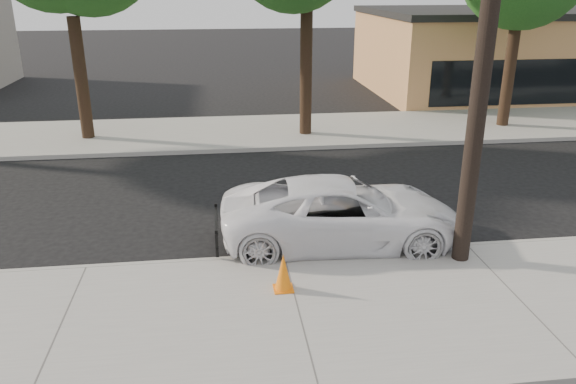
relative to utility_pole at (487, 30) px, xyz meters
The scene contains 8 objects.
ground 6.51m from the utility_pole, 143.13° to the left, with size 120.00×120.00×0.00m, color black.
near_sidewalk 6.07m from the utility_pole, 156.04° to the right, with size 90.00×4.40×0.15m, color gray.
far_sidewalk 12.64m from the utility_pole, 107.82° to the left, with size 90.00×5.00×0.15m, color gray.
curb_near 5.89m from the utility_pole, behind, with size 90.00×0.12×0.16m, color #9E9B93.
building_main 22.60m from the utility_pole, 56.45° to the left, with size 18.00×10.00×4.00m, color tan.
utility_pole is the anchor object (origin of this frame).
police_cruiser 4.73m from the utility_pole, 149.26° to the left, with size 2.45×5.31×1.48m, color white.
traffic_cone 5.71m from the utility_pole, 168.16° to the right, with size 0.37×0.37×0.71m.
Camera 1 is at (-1.24, -12.55, 5.51)m, focal length 35.00 mm.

